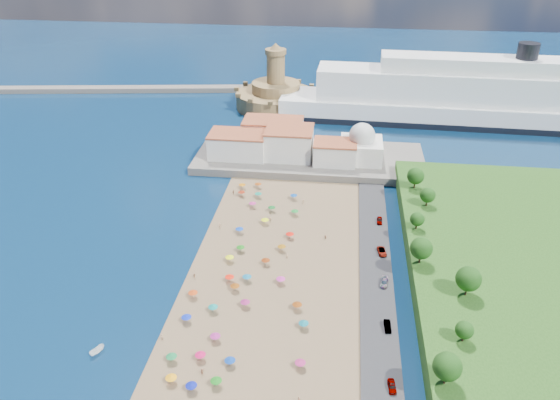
# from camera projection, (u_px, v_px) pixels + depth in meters

# --- Properties ---
(ground) EXTENTS (700.00, 700.00, 0.00)m
(ground) POSITION_uv_depth(u_px,v_px,m) (255.00, 265.00, 155.82)
(ground) COLOR #071938
(ground) RESTS_ON ground
(terrace) EXTENTS (90.00, 36.00, 3.00)m
(terrace) POSITION_uv_depth(u_px,v_px,m) (310.00, 159.00, 217.78)
(terrace) COLOR #59544C
(terrace) RESTS_ON ground
(jetty) EXTENTS (18.00, 70.00, 2.40)m
(jetty) POSITION_uv_depth(u_px,v_px,m) (267.00, 126.00, 250.85)
(jetty) COLOR #59544C
(jetty) RESTS_ON ground
(breakwater) EXTENTS (199.03, 34.77, 2.60)m
(breakwater) POSITION_uv_depth(u_px,v_px,m) (103.00, 89.00, 300.61)
(breakwater) COLOR #59544C
(breakwater) RESTS_ON ground
(waterfront_buildings) EXTENTS (57.00, 29.00, 11.00)m
(waterfront_buildings) POSITION_uv_depth(u_px,v_px,m) (277.00, 142.00, 216.71)
(waterfront_buildings) COLOR silver
(waterfront_buildings) RESTS_ON terrace
(domed_building) EXTENTS (16.00, 16.00, 15.00)m
(domed_building) POSITION_uv_depth(u_px,v_px,m) (361.00, 146.00, 210.34)
(domed_building) COLOR silver
(domed_building) RESTS_ON terrace
(fortress) EXTENTS (40.00, 40.00, 32.40)m
(fortress) POSITION_uv_depth(u_px,v_px,m) (276.00, 95.00, 274.44)
(fortress) COLOR #9B814D
(fortress) RESTS_ON ground
(cruise_ship) EXTENTS (173.88, 31.25, 37.87)m
(cruise_ship) POSITION_uv_depth(u_px,v_px,m) (466.00, 99.00, 253.17)
(cruise_ship) COLOR black
(cruise_ship) RESTS_ON ground
(beach_parasols) EXTENTS (32.44, 114.79, 2.20)m
(beach_parasols) POSITION_uv_depth(u_px,v_px,m) (244.00, 275.00, 147.80)
(beach_parasols) COLOR gray
(beach_parasols) RESTS_ON beach
(beachgoers) EXTENTS (36.93, 100.64, 1.89)m
(beachgoers) POSITION_uv_depth(u_px,v_px,m) (248.00, 259.00, 156.49)
(beachgoers) COLOR tan
(beachgoers) RESTS_ON beach
(moored_boats) EXTENTS (4.29, 24.24, 1.56)m
(moored_boats) POSITION_uv_depth(u_px,v_px,m) (75.00, 384.00, 116.07)
(moored_boats) COLOR white
(moored_boats) RESTS_ON ground
(parked_cars) EXTENTS (3.02, 73.46, 1.43)m
(parked_cars) POSITION_uv_depth(u_px,v_px,m) (384.00, 279.00, 147.54)
(parked_cars) COLOR gray
(parked_cars) RESTS_ON promenade
(hillside_trees) EXTENTS (16.24, 109.97, 7.98)m
(hillside_trees) POSITION_uv_depth(u_px,v_px,m) (436.00, 260.00, 140.14)
(hillside_trees) COLOR #382314
(hillside_trees) RESTS_ON hillside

